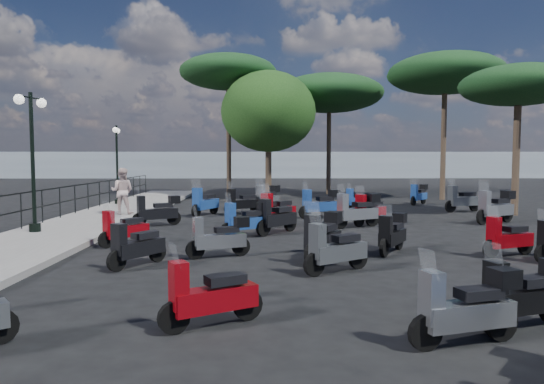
{
  "coord_description": "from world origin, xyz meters",
  "views": [
    {
      "loc": [
        -0.4,
        -13.83,
        2.28
      ],
      "look_at": [
        -0.23,
        1.6,
        1.2
      ],
      "focal_mm": 32.0,
      "sensor_mm": 36.0,
      "label": 1
    }
  ],
  "objects_px": {
    "broadleaf_tree": "(268,112)",
    "scooter_11": "(242,203)",
    "scooter_8": "(247,220)",
    "scooter_18": "(466,309)",
    "scooter_5": "(205,203)",
    "scooter_13": "(524,295)",
    "scooter_28": "(419,195)",
    "pedestrian_far": "(122,191)",
    "pine_2": "(228,73)",
    "scooter_4": "(157,211)",
    "scooter_25": "(508,239)",
    "scooter_26": "(496,207)",
    "scooter_9": "(276,218)",
    "scooter_16": "(320,204)",
    "scooter_3": "(124,230)",
    "scooter_6": "(210,297)",
    "scooter_1": "(136,247)",
    "scooter_17": "(267,199)",
    "scooter_10": "(277,211)",
    "scooter_15": "(357,211)",
    "pine_0": "(329,94)",
    "pine_3": "(519,86)",
    "scooter_2": "(219,238)",
    "lamp_post_1": "(32,153)",
    "scooter_27": "(462,200)",
    "scooter_21": "(369,211)",
    "scooter_7": "(336,250)",
    "scooter_22": "(358,200)",
    "scooter_19": "(392,234)",
    "pine_1": "(445,74)",
    "lamp_post_2": "(117,159)",
    "scooter_14": "(323,237)"
  },
  "relations": [
    {
      "from": "broadleaf_tree",
      "to": "scooter_11",
      "type": "bearing_deg",
      "value": -98.26
    },
    {
      "from": "scooter_8",
      "to": "scooter_18",
      "type": "height_order",
      "value": "scooter_8"
    },
    {
      "from": "scooter_5",
      "to": "scooter_13",
      "type": "height_order",
      "value": "scooter_5"
    },
    {
      "from": "scooter_18",
      "to": "scooter_28",
      "type": "relative_size",
      "value": 1.13
    },
    {
      "from": "pedestrian_far",
      "to": "pine_2",
      "type": "xyz_separation_m",
      "value": [
        3.25,
        10.43,
        6.25
      ]
    },
    {
      "from": "scooter_4",
      "to": "scooter_5",
      "type": "bearing_deg",
      "value": -51.27
    },
    {
      "from": "scooter_25",
      "to": "scooter_26",
      "type": "xyz_separation_m",
      "value": [
        2.41,
        5.67,
        0.14
      ]
    },
    {
      "from": "scooter_9",
      "to": "scooter_16",
      "type": "bearing_deg",
      "value": -71.63
    },
    {
      "from": "pedestrian_far",
      "to": "scooter_3",
      "type": "distance_m",
      "value": 6.16
    },
    {
      "from": "pedestrian_far",
      "to": "scooter_6",
      "type": "height_order",
      "value": "pedestrian_far"
    },
    {
      "from": "scooter_5",
      "to": "scooter_18",
      "type": "xyz_separation_m",
      "value": [
        4.87,
        -13.37,
        -0.05
      ]
    },
    {
      "from": "scooter_1",
      "to": "scooter_13",
      "type": "xyz_separation_m",
      "value": [
        6.18,
        -3.74,
        0.02
      ]
    },
    {
      "from": "scooter_1",
      "to": "scooter_17",
      "type": "xyz_separation_m",
      "value": [
        2.76,
        10.44,
        0.12
      ]
    },
    {
      "from": "scooter_10",
      "to": "scooter_15",
      "type": "bearing_deg",
      "value": -144.92
    },
    {
      "from": "scooter_28",
      "to": "scooter_5",
      "type": "bearing_deg",
      "value": 65.41
    },
    {
      "from": "pine_0",
      "to": "scooter_3",
      "type": "bearing_deg",
      "value": -112.89
    },
    {
      "from": "scooter_10",
      "to": "pine_0",
      "type": "distance_m",
      "value": 16.16
    },
    {
      "from": "pine_3",
      "to": "scooter_26",
      "type": "bearing_deg",
      "value": -128.07
    },
    {
      "from": "scooter_2",
      "to": "scooter_9",
      "type": "bearing_deg",
      "value": -43.11
    },
    {
      "from": "scooter_9",
      "to": "scooter_18",
      "type": "height_order",
      "value": "scooter_9"
    },
    {
      "from": "lamp_post_1",
      "to": "scooter_9",
      "type": "relative_size",
      "value": 2.9
    },
    {
      "from": "scooter_1",
      "to": "scooter_27",
      "type": "height_order",
      "value": "scooter_27"
    },
    {
      "from": "scooter_8",
      "to": "scooter_21",
      "type": "bearing_deg",
      "value": -90.99
    },
    {
      "from": "scooter_7",
      "to": "scooter_21",
      "type": "xyz_separation_m",
      "value": [
        2.13,
        6.85,
        0.02
      ]
    },
    {
      "from": "pedestrian_far",
      "to": "scooter_4",
      "type": "xyz_separation_m",
      "value": [
        1.82,
        -2.22,
        -0.53
      ]
    },
    {
      "from": "scooter_15",
      "to": "scooter_17",
      "type": "height_order",
      "value": "same"
    },
    {
      "from": "pine_2",
      "to": "scooter_27",
      "type": "bearing_deg",
      "value": -38.89
    },
    {
      "from": "scooter_21",
      "to": "pine_3",
      "type": "height_order",
      "value": "pine_3"
    },
    {
      "from": "scooter_21",
      "to": "pine_0",
      "type": "xyz_separation_m",
      "value": [
        0.44,
        14.35,
        5.84
      ]
    },
    {
      "from": "scooter_1",
      "to": "scooter_27",
      "type": "xyz_separation_m",
      "value": [
        11.02,
        10.3,
        0.07
      ]
    },
    {
      "from": "pine_0",
      "to": "scooter_8",
      "type": "bearing_deg",
      "value": -105.04
    },
    {
      "from": "scooter_22",
      "to": "scooter_9",
      "type": "bearing_deg",
      "value": 123.44
    },
    {
      "from": "scooter_13",
      "to": "pine_3",
      "type": "height_order",
      "value": "pine_3"
    },
    {
      "from": "scooter_1",
      "to": "scooter_19",
      "type": "height_order",
      "value": "scooter_1"
    },
    {
      "from": "scooter_18",
      "to": "scooter_27",
      "type": "height_order",
      "value": "scooter_27"
    },
    {
      "from": "pine_2",
      "to": "pine_1",
      "type": "bearing_deg",
      "value": -11.47
    },
    {
      "from": "scooter_16",
      "to": "scooter_10",
      "type": "bearing_deg",
      "value": 119.79
    },
    {
      "from": "scooter_4",
      "to": "scooter_18",
      "type": "distance_m",
      "value": 12.13
    },
    {
      "from": "pine_1",
      "to": "scooter_18",
      "type": "bearing_deg",
      "value": -109.27
    },
    {
      "from": "scooter_13",
      "to": "pine_0",
      "type": "xyz_separation_m",
      "value": [
        0.49,
        24.35,
        5.87
      ]
    },
    {
      "from": "scooter_18",
      "to": "scooter_3",
      "type": "bearing_deg",
      "value": 25.94
    },
    {
      "from": "lamp_post_2",
      "to": "broadleaf_tree",
      "type": "height_order",
      "value": "broadleaf_tree"
    },
    {
      "from": "pedestrian_far",
      "to": "scooter_13",
      "type": "relative_size",
      "value": 1.21
    },
    {
      "from": "scooter_17",
      "to": "scooter_28",
      "type": "distance_m",
      "value": 8.07
    },
    {
      "from": "lamp_post_2",
      "to": "scooter_15",
      "type": "distance_m",
      "value": 12.2
    },
    {
      "from": "lamp_post_1",
      "to": "scooter_8",
      "type": "xyz_separation_m",
      "value": [
        6.16,
        -0.12,
        -1.94
      ]
    },
    {
      "from": "scooter_8",
      "to": "scooter_28",
      "type": "height_order",
      "value": "scooter_8"
    },
    {
      "from": "scooter_6",
      "to": "scooter_14",
      "type": "height_order",
      "value": "scooter_14"
    },
    {
      "from": "scooter_9",
      "to": "scooter_25",
      "type": "bearing_deg",
      "value": -170.15
    },
    {
      "from": "scooter_13",
      "to": "scooter_28",
      "type": "distance_m",
      "value": 17.75
    }
  ]
}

